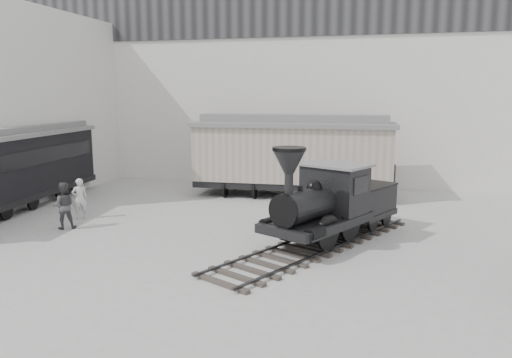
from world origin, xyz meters
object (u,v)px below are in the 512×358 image
(visitor_b, at_px, (63,206))
(locomotive, at_px, (329,207))
(boxcar, at_px, (293,154))
(passenger_coach, at_px, (3,169))
(visitor_a, at_px, (80,199))

(visitor_b, bearing_deg, locomotive, 152.73)
(locomotive, relative_size, boxcar, 0.94)
(passenger_coach, bearing_deg, locomotive, -9.69)
(boxcar, height_order, visitor_b, boxcar)
(boxcar, bearing_deg, locomotive, -73.39)
(locomotive, height_order, boxcar, boxcar)
(boxcar, distance_m, visitor_a, 10.14)
(boxcar, relative_size, visitor_b, 5.61)
(passenger_coach, bearing_deg, boxcar, 23.96)
(locomotive, xyz_separation_m, boxcar, (-2.50, 7.47, 0.88))
(visitor_a, bearing_deg, boxcar, -178.74)
(boxcar, xyz_separation_m, passenger_coach, (-11.45, -6.23, -0.26))
(locomotive, relative_size, visitor_a, 5.60)
(boxcar, bearing_deg, visitor_a, -140.74)
(locomotive, bearing_deg, visitor_a, -157.14)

